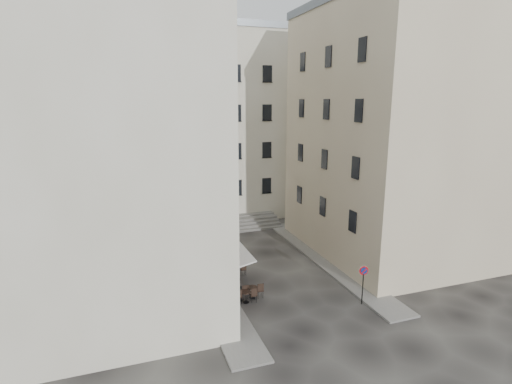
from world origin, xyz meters
name	(u,v)px	position (x,y,z in m)	size (l,w,h in m)	color
ground	(285,286)	(0.00, 0.00, 0.00)	(90.00, 90.00, 0.00)	black
sidewalk_left	(203,270)	(-4.50, 4.00, 0.06)	(2.00, 22.00, 0.12)	slate
sidewalk_right	(324,259)	(4.50, 3.00, 0.06)	(2.00, 18.00, 0.12)	slate
building_left	(97,124)	(-10.50, 3.00, 10.31)	(12.20, 16.20, 20.60)	beige
building_right	(396,132)	(10.50, 3.50, 9.31)	(12.20, 14.20, 18.60)	tan
building_back	(204,124)	(-1.00, 19.00, 9.31)	(18.20, 10.20, 18.60)	beige
cafe_storefront	(215,261)	(-4.32, 1.00, 1.88)	(1.74, 7.30, 3.50)	#43090C
stone_steps	(231,224)	(0.00, 12.57, 0.40)	(9.00, 3.15, 0.80)	slate
bollard_near	(241,293)	(-3.25, -1.00, 0.53)	(0.12, 0.12, 0.98)	black
bollard_mid	(225,270)	(-3.25, 2.50, 0.53)	(0.12, 0.12, 0.98)	black
bollard_far	(214,252)	(-3.25, 6.00, 0.53)	(0.12, 0.12, 0.98)	black
no_parking_sign	(363,277)	(3.30, -3.68, 1.69)	(0.54, 0.16, 2.38)	black
bistro_table_a	(246,296)	(-3.03, -1.30, 0.46)	(1.28, 0.60, 0.90)	black
bistro_table_b	(252,291)	(-2.51, -0.90, 0.47)	(1.31, 0.62, 0.92)	black
bistro_table_c	(225,279)	(-3.60, 1.20, 0.48)	(1.34, 0.63, 0.94)	black
bistro_table_d	(237,270)	(-2.45, 2.45, 0.42)	(1.17, 0.55, 0.82)	black
bistro_table_e	(218,264)	(-3.46, 3.88, 0.44)	(1.22, 0.57, 0.86)	black
pedestrian	(229,267)	(-3.10, 2.09, 0.88)	(0.64, 0.42, 1.76)	black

